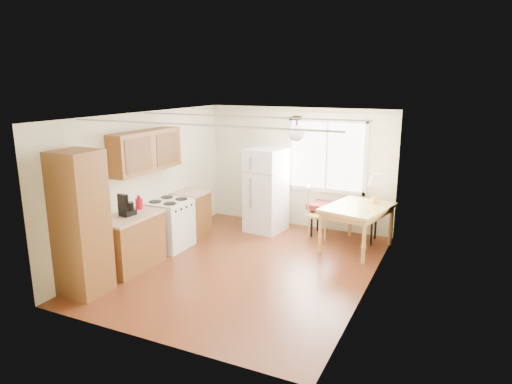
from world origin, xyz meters
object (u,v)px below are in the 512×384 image
Objects in this scene: chair at (313,208)px; dining_table at (357,212)px; refrigerator at (266,190)px; bench at (344,210)px.

dining_table is at bearing -34.38° from chair.
refrigerator reaches higher than dining_table.
dining_table is 1.44× the size of chair.
refrigerator is 1.61m from bench.
refrigerator reaches higher than chair.
refrigerator is at bearing 161.57° from chair.
dining_table is 0.98m from chair.
bench is 0.61m from chair.
refrigerator reaches higher than bench.
refrigerator is at bearing -165.60° from bench.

